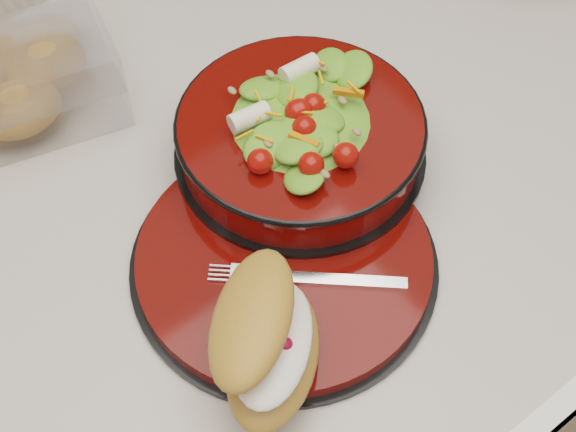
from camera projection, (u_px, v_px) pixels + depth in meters
island_counter at (329, 319)px, 1.22m from camera, size 1.24×0.74×0.90m
dinner_plate at (285, 259)px, 0.74m from camera, size 0.29×0.29×0.02m
salad_bowl at (300, 129)px, 0.78m from camera, size 0.25×0.25×0.10m
croissant at (268, 339)px, 0.64m from camera, size 0.15×0.16×0.08m
fork at (312, 278)px, 0.72m from camera, size 0.13×0.12×0.00m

